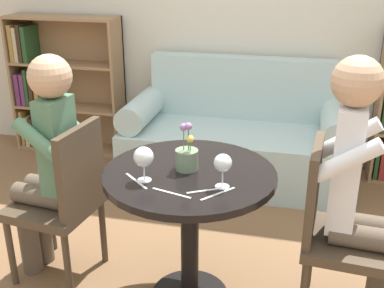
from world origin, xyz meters
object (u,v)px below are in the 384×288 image
person_right (360,189)px  wine_glass_right (223,164)px  chair_left (65,197)px  person_left (48,162)px  flower_vase (187,157)px  bookshelf_left (56,88)px  wine_glass_left (144,158)px  couch (235,140)px  chair_right (335,227)px

person_right → wine_glass_right: person_right is taller
chair_left → person_left: person_left is taller
person_left → flower_vase: person_left is taller
person_left → bookshelf_left: bearing=-145.7°
flower_vase → wine_glass_left: bearing=-134.1°
couch → person_left: person_left is taller
wine_glass_right → chair_right: bearing=19.7°
chair_right → bookshelf_left: bearing=58.3°
flower_vase → chair_right: bearing=3.1°
chair_right → person_left: size_ratio=0.72×
couch → wine_glass_left: 1.77m
chair_right → wine_glass_right: chair_right is taller
couch → wine_glass_right: couch is taller
person_right → chair_left: bearing=95.0°
person_right → flower_vase: person_right is taller
couch → chair_right: couch is taller
chair_right → wine_glass_right: 0.65m
chair_left → chair_right: same height
person_right → flower_vase: 0.80m
couch → person_left: size_ratio=1.37×
person_right → wine_glass_left: size_ratio=8.05×
bookshelf_left → wine_glass_left: (1.50, -1.95, 0.29)m
chair_right → flower_vase: size_ratio=3.82×
bookshelf_left → person_right: size_ratio=0.91×
chair_right → wine_glass_left: (-0.87, -0.20, 0.36)m
person_right → wine_glass_left: person_right is taller
chair_right → person_right: 0.23m
chair_left → person_left: 0.21m
wine_glass_right → couch: bearing=96.1°
wine_glass_left → wine_glass_right: bearing=2.8°
couch → flower_vase: 1.60m
chair_left → wine_glass_right: bearing=86.3°
chair_right → person_right: bearing=-93.4°
wine_glass_left → flower_vase: (0.16, 0.16, -0.05)m
person_right → flower_vase: size_ratio=5.56×
person_left → person_right: person_right is taller
chair_left → person_right: 1.48m
wine_glass_left → flower_vase: size_ratio=0.69×
wine_glass_left → person_left: bearing=161.4°
person_left → wine_glass_left: (0.60, -0.20, 0.17)m
bookshelf_left → wine_glass_left: 2.48m
couch → person_left: bearing=-117.7°
person_left → wine_glass_left: size_ratio=7.68×
chair_right → person_left: person_left is taller
person_left → wine_glass_right: (0.96, -0.18, 0.17)m
chair_left → flower_vase: size_ratio=3.82×
wine_glass_left → flower_vase: flower_vase is taller
couch → bookshelf_left: (-1.68, 0.27, 0.25)m
couch → person_right: person_right is taller
bookshelf_left → couch: bearing=-9.1°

